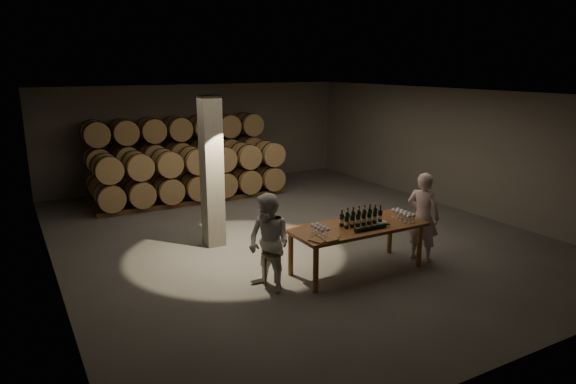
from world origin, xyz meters
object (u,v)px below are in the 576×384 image
tasting_table (357,231)px  person_man (423,217)px  stool (273,258)px  person_woman (269,243)px  bottle_cluster (361,218)px  plate (380,222)px  notebook_near (330,240)px

tasting_table → person_man: 1.49m
stool → person_woman: person_woman is taller
bottle_cluster → plate: bottle_cluster is taller
tasting_table → person_man: size_ratio=1.46×
tasting_table → bottle_cluster: size_ratio=3.01×
notebook_near → stool: (-0.78, 0.62, -0.39)m
tasting_table → notebook_near: size_ratio=10.29×
bottle_cluster → person_man: 1.39m
plate → stool: (-2.19, 0.23, -0.38)m
bottle_cluster → person_man: size_ratio=0.48×
tasting_table → stool: 1.72m
tasting_table → person_woman: 1.81m
notebook_near → person_woman: (-0.90, 0.52, -0.06)m
plate → person_woman: (-2.30, 0.13, -0.05)m
stool → person_woman: (-0.12, -0.10, 0.33)m
plate → stool: bearing=174.1°
bottle_cluster → person_man: bearing=-7.9°
person_woman → stool: bearing=110.7°
notebook_near → person_man: person_man is taller
tasting_table → notebook_near: 1.02m
plate → notebook_near: 1.46m
notebook_near → person_man: size_ratio=0.14×
tasting_table → person_woman: (-1.81, 0.07, 0.06)m
person_woman → notebook_near: bearing=40.1°
stool → person_woman: bearing=-139.5°
stool → person_man: size_ratio=0.36×
person_man → person_woman: (-3.29, 0.24, -0.04)m
tasting_table → person_woman: bearing=177.8°
tasting_table → stool: (-1.69, 0.17, -0.27)m
tasting_table → notebook_near: (-0.91, -0.45, 0.12)m
bottle_cluster → stool: bearing=175.3°
tasting_table → stool: bearing=174.3°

